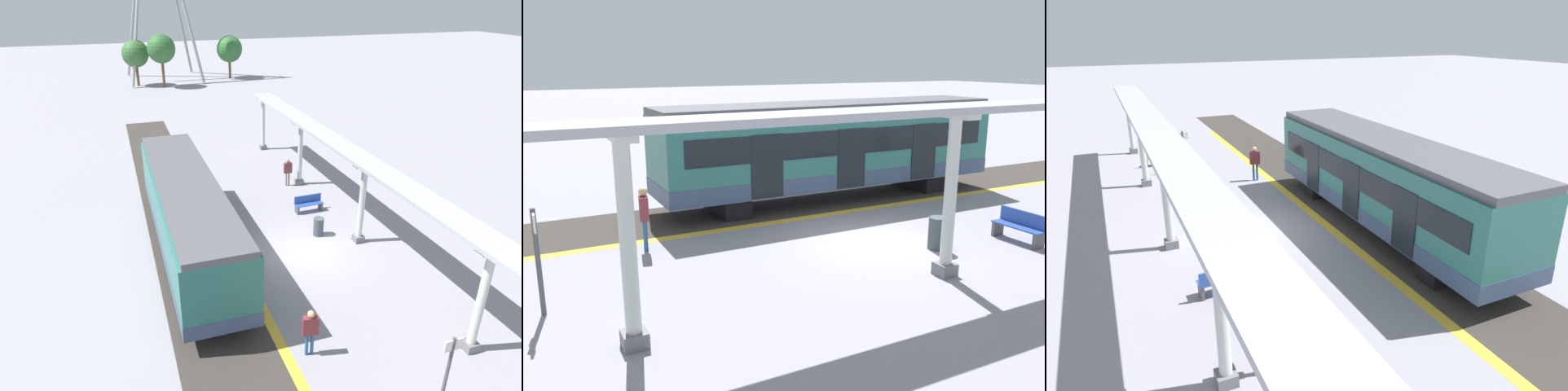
% 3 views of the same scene
% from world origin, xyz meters
% --- Properties ---
extents(ground_plane, '(176.00, 176.00, 0.00)m').
position_xyz_m(ground_plane, '(0.00, 0.00, 0.00)').
color(ground_plane, gray).
extents(tactile_edge_strip, '(0.36, 35.68, 0.01)m').
position_xyz_m(tactile_edge_strip, '(-2.99, 0.00, 0.00)').
color(tactile_edge_strip, gold).
rests_on(tactile_edge_strip, ground).
extents(trackbed, '(3.20, 47.68, 0.01)m').
position_xyz_m(trackbed, '(-4.77, 0.00, 0.00)').
color(trackbed, '#38332D').
rests_on(trackbed, ground).
extents(train_near_carriage, '(2.65, 12.65, 3.48)m').
position_xyz_m(train_near_carriage, '(-4.77, 1.64, 1.83)').
color(train_near_carriage, '#2B6A62').
rests_on(train_near_carriage, ground).
extents(canopy_pillar_second, '(1.10, 0.44, 3.81)m').
position_xyz_m(canopy_pillar_second, '(2.72, -7.12, 1.93)').
color(canopy_pillar_second, slate).
rests_on(canopy_pillar_second, ground).
extents(canopy_pillar_third, '(1.10, 0.44, 3.81)m').
position_xyz_m(canopy_pillar_third, '(2.72, 0.11, 1.93)').
color(canopy_pillar_third, slate).
rests_on(canopy_pillar_third, ground).
extents(canopy_beam, '(1.20, 28.45, 0.16)m').
position_xyz_m(canopy_beam, '(2.72, 0.10, 3.89)').
color(canopy_beam, '#A8AAB2').
rests_on(canopy_beam, canopy_pillar_nearest).
extents(bench_near_end, '(1.51, 0.48, 0.86)m').
position_xyz_m(bench_near_end, '(1.80, 3.72, 0.44)').
color(bench_near_end, '#2B4B9E').
rests_on(bench_near_end, ground).
extents(trash_bin, '(0.48, 0.48, 0.88)m').
position_xyz_m(trash_bin, '(1.22, 1.24, 0.44)').
color(trash_bin, '#3E484E').
rests_on(trash_bin, ground).
extents(platform_info_sign, '(0.56, 0.10, 2.20)m').
position_xyz_m(platform_info_sign, '(0.61, -8.44, 1.33)').
color(platform_info_sign, '#4C4C51').
rests_on(platform_info_sign, ground).
extents(passenger_waiting_near_edge, '(0.52, 0.30, 1.71)m').
position_xyz_m(passenger_waiting_near_edge, '(-2.29, -5.69, 1.07)').
color(passenger_waiting_near_edge, '#295481').
rests_on(passenger_waiting_near_edge, ground).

